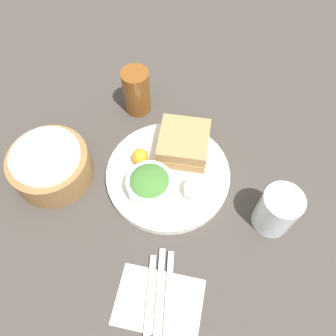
# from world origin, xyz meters

# --- Properties ---
(ground_plane) EXTENTS (4.00, 4.00, 0.00)m
(ground_plane) POSITION_xyz_m (0.00, 0.00, 0.00)
(ground_plane) COLOR #3D3833
(plate) EXTENTS (0.29, 0.29, 0.02)m
(plate) POSITION_xyz_m (0.00, 0.00, 0.01)
(plate) COLOR white
(plate) RESTS_ON ground_plane
(sandwich) EXTENTS (0.12, 0.12, 0.06)m
(sandwich) POSITION_xyz_m (0.07, -0.02, 0.05)
(sandwich) COLOR #A37A4C
(sandwich) RESTS_ON plate
(salad_bowl) EXTENTS (0.10, 0.10, 0.06)m
(salad_bowl) POSITION_xyz_m (-0.05, 0.03, 0.05)
(salad_bowl) COLOR white
(salad_bowl) RESTS_ON plate
(dressing_cup) EXTENTS (0.05, 0.05, 0.03)m
(dressing_cup) POSITION_xyz_m (-0.04, -0.07, 0.04)
(dressing_cup) COLOR #B7B7BC
(dressing_cup) RESTS_ON plate
(orange_wedge) EXTENTS (0.04, 0.04, 0.04)m
(orange_wedge) POSITION_xyz_m (0.02, 0.07, 0.04)
(orange_wedge) COLOR orange
(orange_wedge) RESTS_ON plate
(drink_glass) EXTENTS (0.07, 0.07, 0.12)m
(drink_glass) POSITION_xyz_m (0.19, 0.12, 0.06)
(drink_glass) COLOR brown
(drink_glass) RESTS_ON ground_plane
(bread_basket) EXTENTS (0.18, 0.18, 0.09)m
(bread_basket) POSITION_xyz_m (-0.05, 0.26, 0.04)
(bread_basket) COLOR olive
(bread_basket) RESTS_ON ground_plane
(napkin) EXTENTS (0.12, 0.17, 0.00)m
(napkin) POSITION_xyz_m (-0.27, -0.04, 0.00)
(napkin) COLOR beige
(napkin) RESTS_ON ground_plane
(fork) EXTENTS (0.19, 0.04, 0.01)m
(fork) POSITION_xyz_m (-0.27, -0.06, 0.01)
(fork) COLOR silver
(fork) RESTS_ON napkin
(knife) EXTENTS (0.20, 0.04, 0.01)m
(knife) POSITION_xyz_m (-0.27, -0.04, 0.01)
(knife) COLOR silver
(knife) RESTS_ON napkin
(spoon) EXTENTS (0.18, 0.04, 0.01)m
(spoon) POSITION_xyz_m (-0.28, -0.02, 0.01)
(spoon) COLOR silver
(spoon) RESTS_ON napkin
(water_glass) EXTENTS (0.08, 0.08, 0.11)m
(water_glass) POSITION_xyz_m (-0.06, -0.24, 0.05)
(water_glass) COLOR silver
(water_glass) RESTS_ON ground_plane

